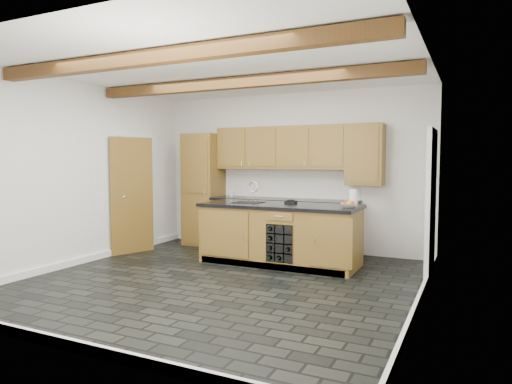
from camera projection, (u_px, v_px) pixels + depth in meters
ground at (221, 281)px, 6.07m from camera, size 5.00×5.00×0.00m
room_shell at (234, 166)px, 6.48m from camera, size 5.01×5.00×5.00m
back_cabinetry at (265, 195)px, 8.18m from camera, size 3.65×0.62×2.20m
island at (280, 234)px, 7.06m from camera, size 2.48×0.96×0.93m
faucet at (249, 200)px, 7.31m from camera, size 0.45×0.40×0.34m
kitchen_scale at (291, 202)px, 7.18m from camera, size 0.19×0.12×0.06m
fruit_bowl at (349, 205)px, 6.56m from camera, size 0.30×0.30×0.06m
fruit_cluster at (349, 203)px, 6.56m from camera, size 0.16×0.17×0.07m
paper_towel at (353, 198)px, 6.63m from camera, size 0.11×0.11×0.25m
mug at (232, 194)px, 8.47m from camera, size 0.12×0.12×0.10m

